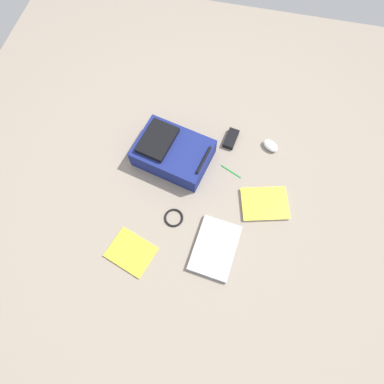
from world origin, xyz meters
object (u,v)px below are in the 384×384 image
pen_black (231,171)px  book_blue (265,204)px  computer_mouse (271,146)px  cable_coil (174,218)px  backpack (172,152)px  power_brick (231,139)px  book_manual (131,252)px  laptop (215,248)px

pen_black → book_blue: bearing=53.6°
computer_mouse → cable_coil: size_ratio=0.96×
backpack → computer_mouse: size_ratio=4.68×
pen_black → computer_mouse: bearing=136.1°
book_blue → power_brick: bearing=-145.5°
book_manual → cable_coil: (-0.24, 0.18, -0.00)m
book_blue → cable_coil: bearing=-68.5°
backpack → laptop: bearing=35.8°
backpack → computer_mouse: backpack is taller
book_blue → power_brick: (-0.39, -0.27, 0.01)m
book_manual → computer_mouse: size_ratio=2.74×
book_blue → pen_black: book_blue is taller
computer_mouse → backpack: bearing=143.3°
book_manual → power_brick: 0.93m
book_manual → computer_mouse: bearing=141.2°
computer_mouse → power_brick: computer_mouse is taller
backpack → book_manual: backpack is taller
computer_mouse → pen_black: computer_mouse is taller
cable_coil → computer_mouse: bearing=140.4°
laptop → cable_coil: 0.29m
computer_mouse → cable_coil: (0.59, -0.49, -0.01)m
pen_black → cable_coil: bearing=-36.7°
pen_black → power_brick: bearing=-170.2°
computer_mouse → cable_coil: computer_mouse is taller
backpack → pen_black: (0.02, 0.37, -0.07)m
laptop → pen_black: (-0.49, 0.01, -0.01)m
laptop → book_blue: size_ratio=1.11×
pen_black → backpack: bearing=-92.5°
backpack → laptop: 0.63m
laptop → computer_mouse: size_ratio=3.29×
book_blue → computer_mouse: bearing=-177.7°
computer_mouse → book_manual: bearing=175.1°
backpack → power_brick: bearing=121.6°
cable_coil → pen_black: cable_coil is taller
laptop → power_brick: bearing=-177.5°
laptop → book_blue: (-0.32, 0.24, -0.01)m
book_blue → cable_coil: book_blue is taller
book_blue → pen_black: size_ratio=2.16×
computer_mouse → power_brick: size_ratio=0.78×
cable_coil → power_brick: (-0.59, 0.23, 0.01)m
cable_coil → power_brick: bearing=158.2°
book_blue → power_brick: 0.47m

